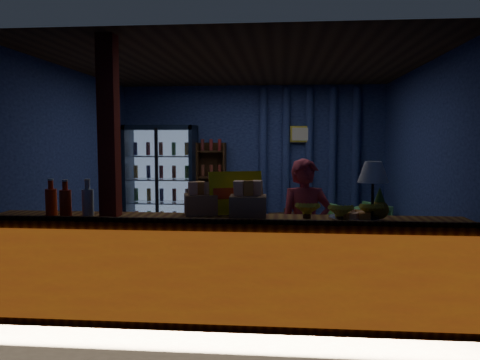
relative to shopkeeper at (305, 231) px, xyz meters
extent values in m
plane|color=#515154|center=(-0.77, 1.33, -0.73)|extent=(4.60, 4.60, 0.00)
plane|color=navy|center=(-0.77, 3.53, 0.57)|extent=(4.60, 0.00, 4.60)
plane|color=navy|center=(-0.77, -0.87, 0.57)|extent=(4.60, 0.00, 4.60)
plane|color=navy|center=(-3.07, 1.33, 0.57)|extent=(0.00, 4.40, 4.40)
plane|color=navy|center=(1.53, 1.33, 0.57)|extent=(0.00, 4.40, 4.40)
plane|color=#472D19|center=(-0.77, 1.33, 1.87)|extent=(4.60, 4.60, 0.00)
cube|color=brown|center=(-0.77, -0.57, -0.26)|extent=(4.40, 0.55, 0.95)
cube|color=red|center=(-0.77, -0.86, -0.26)|extent=(4.35, 0.02, 0.81)
cube|color=#3D2913|center=(-0.77, -0.84, 0.24)|extent=(4.40, 0.04, 0.04)
cube|color=maroon|center=(-1.82, -0.57, 0.57)|extent=(0.16, 0.16, 2.60)
cube|color=black|center=(-2.32, 3.45, 0.22)|extent=(1.20, 0.06, 1.90)
cube|color=black|center=(-2.89, 3.18, 0.22)|extent=(0.06, 0.60, 1.90)
cube|color=black|center=(-1.75, 3.18, 0.22)|extent=(0.06, 0.60, 1.90)
cube|color=black|center=(-2.32, 3.18, 1.13)|extent=(1.20, 0.60, 0.08)
cube|color=black|center=(-2.32, 3.18, -0.69)|extent=(1.20, 0.60, 0.08)
cube|color=#99B2D8|center=(-2.32, 3.40, 0.22)|extent=(1.08, 0.02, 1.74)
cube|color=white|center=(-2.32, 2.90, 0.22)|extent=(1.12, 0.02, 1.78)
cube|color=black|center=(-2.32, 2.88, 0.22)|extent=(0.05, 0.05, 1.80)
cube|color=silver|center=(-2.32, 3.18, -0.56)|extent=(1.08, 0.48, 0.02)
cylinder|color=#A02B16|center=(-2.77, 3.18, -0.43)|extent=(0.07, 0.07, 0.22)
cylinder|color=#1A691D|center=(-2.54, 3.18, -0.43)|extent=(0.07, 0.07, 0.22)
cylinder|color=#B9811C|center=(-2.32, 3.18, -0.43)|extent=(0.07, 0.07, 0.22)
cylinder|color=navy|center=(-2.09, 3.18, -0.43)|extent=(0.07, 0.07, 0.22)
cylinder|color=maroon|center=(-1.87, 3.18, -0.43)|extent=(0.07, 0.07, 0.22)
cube|color=silver|center=(-2.32, 3.18, -0.16)|extent=(1.08, 0.48, 0.02)
cylinder|color=#1A691D|center=(-2.77, 3.18, -0.03)|extent=(0.07, 0.07, 0.22)
cylinder|color=#B9811C|center=(-2.54, 3.18, -0.03)|extent=(0.07, 0.07, 0.22)
cylinder|color=navy|center=(-2.32, 3.18, -0.03)|extent=(0.07, 0.07, 0.22)
cylinder|color=maroon|center=(-2.09, 3.18, -0.03)|extent=(0.07, 0.07, 0.22)
cylinder|color=#A02B16|center=(-1.87, 3.18, -0.03)|extent=(0.07, 0.07, 0.22)
cube|color=silver|center=(-2.32, 3.18, 0.24)|extent=(1.08, 0.48, 0.02)
cylinder|color=#B9811C|center=(-2.77, 3.18, 0.37)|extent=(0.07, 0.07, 0.22)
cylinder|color=navy|center=(-2.54, 3.18, 0.37)|extent=(0.07, 0.07, 0.22)
cylinder|color=maroon|center=(-2.32, 3.18, 0.37)|extent=(0.07, 0.07, 0.22)
cylinder|color=#A02B16|center=(-2.09, 3.18, 0.37)|extent=(0.07, 0.07, 0.22)
cylinder|color=#1A691D|center=(-1.87, 3.18, 0.37)|extent=(0.07, 0.07, 0.22)
cube|color=silver|center=(-2.32, 3.18, 0.64)|extent=(1.08, 0.48, 0.02)
cylinder|color=navy|center=(-2.77, 3.18, 0.77)|extent=(0.07, 0.07, 0.22)
cylinder|color=maroon|center=(-2.54, 3.18, 0.77)|extent=(0.07, 0.07, 0.22)
cylinder|color=#A02B16|center=(-2.32, 3.18, 0.77)|extent=(0.07, 0.07, 0.22)
cylinder|color=#1A691D|center=(-2.09, 3.18, 0.77)|extent=(0.07, 0.07, 0.22)
cylinder|color=#B9811C|center=(-1.87, 3.18, 0.77)|extent=(0.07, 0.07, 0.22)
cube|color=#3D2913|center=(-1.47, 3.48, 0.07)|extent=(0.50, 0.02, 1.60)
cube|color=#3D2913|center=(-1.70, 3.35, 0.07)|extent=(0.03, 0.28, 1.60)
cube|color=#3D2913|center=(-1.23, 3.35, 0.07)|extent=(0.03, 0.28, 1.60)
cube|color=#3D2913|center=(-1.47, 3.35, -0.63)|extent=(0.46, 0.26, 0.02)
cube|color=#3D2913|center=(-1.47, 3.35, -0.18)|extent=(0.46, 0.26, 0.02)
cube|color=#3D2913|center=(-1.47, 3.35, 0.27)|extent=(0.46, 0.26, 0.02)
cube|color=#3D2913|center=(-1.47, 3.35, 0.72)|extent=(0.46, 0.26, 0.02)
cylinder|color=navy|center=(-0.57, 3.47, 0.57)|extent=(0.14, 0.14, 2.50)
cylinder|color=navy|center=(-0.17, 3.47, 0.57)|extent=(0.14, 0.14, 2.50)
cylinder|color=navy|center=(0.23, 3.47, 0.57)|extent=(0.14, 0.14, 2.50)
cylinder|color=navy|center=(0.63, 3.47, 0.57)|extent=(0.14, 0.14, 2.50)
cylinder|color=navy|center=(1.03, 3.47, 0.57)|extent=(0.14, 0.14, 2.50)
cube|color=yellow|center=(0.08, 3.43, 1.02)|extent=(0.36, 0.03, 0.28)
cube|color=silver|center=(0.08, 3.41, 1.02)|extent=(0.30, 0.01, 0.22)
imported|color=#9C2A3B|center=(0.00, 0.00, 0.00)|extent=(0.57, 0.41, 1.47)
imported|color=#5DBA61|center=(0.96, 2.60, -0.40)|extent=(0.97, 0.98, 0.67)
cube|color=#3D2913|center=(-0.15, 2.80, -0.51)|extent=(0.60, 0.53, 0.46)
cylinder|color=#3D2913|center=(-0.15, 2.80, -0.23)|extent=(0.09, 0.09, 0.09)
cube|color=#DDDF0B|center=(-0.68, -0.35, 0.42)|extent=(0.52, 0.26, 0.41)
cube|color=red|center=(-0.68, -0.37, 0.42)|extent=(0.42, 0.17, 0.10)
cylinder|color=red|center=(-2.40, -0.56, 0.34)|extent=(0.11, 0.11, 0.25)
cylinder|color=red|center=(-2.40, -0.56, 0.51)|extent=(0.05, 0.05, 0.10)
cylinder|color=white|center=(-2.40, -0.56, 0.55)|extent=(0.05, 0.05, 0.02)
cylinder|color=red|center=(-2.22, -0.64, 0.34)|extent=(0.11, 0.11, 0.25)
cylinder|color=red|center=(-2.22, -0.64, 0.51)|extent=(0.05, 0.05, 0.10)
cylinder|color=white|center=(-2.22, -0.64, 0.55)|extent=(0.05, 0.05, 0.02)
cylinder|color=silver|center=(-2.04, -0.56, 0.34)|extent=(0.11, 0.11, 0.25)
cylinder|color=silver|center=(-2.04, -0.56, 0.51)|extent=(0.05, 0.05, 0.10)
cylinder|color=white|center=(-2.04, -0.56, 0.55)|extent=(0.05, 0.05, 0.02)
cube|color=#966E48|center=(-0.54, -0.59, 0.32)|extent=(0.33, 0.28, 0.21)
cube|color=orange|center=(-0.62, -0.60, 0.49)|extent=(0.09, 0.06, 0.13)
cube|color=orange|center=(-0.54, -0.59, 0.49)|extent=(0.09, 0.06, 0.13)
cube|color=orange|center=(-0.46, -0.59, 0.49)|extent=(0.09, 0.06, 0.13)
cube|color=#966E48|center=(-1.01, -0.39, 0.31)|extent=(0.35, 0.31, 0.19)
cube|color=orange|center=(-1.08, -0.41, 0.47)|extent=(0.09, 0.07, 0.12)
cube|color=orange|center=(-1.01, -0.39, 0.47)|extent=(0.09, 0.07, 0.12)
cube|color=orange|center=(-0.94, -0.37, 0.47)|extent=(0.09, 0.07, 0.12)
cylinder|color=silver|center=(0.40, -0.55, 0.23)|extent=(0.44, 0.44, 0.02)
cube|color=orange|center=(0.48, -0.55, 0.26)|extent=(0.10, 0.07, 0.05)
cube|color=orange|center=(0.46, -0.49, 0.26)|extent=(0.12, 0.12, 0.05)
cube|color=orange|center=(0.40, -0.46, 0.26)|extent=(0.07, 0.10, 0.05)
cube|color=orange|center=(0.33, -0.49, 0.26)|extent=(0.12, 0.12, 0.05)
cube|color=orange|center=(0.31, -0.55, 0.26)|extent=(0.10, 0.07, 0.05)
cube|color=orange|center=(0.33, -0.61, 0.26)|extent=(0.12, 0.12, 0.05)
cube|color=orange|center=(0.40, -0.63, 0.26)|extent=(0.07, 0.10, 0.05)
cube|color=orange|center=(0.46, -0.61, 0.26)|extent=(0.12, 0.12, 0.05)
cylinder|color=black|center=(0.55, -0.60, 0.24)|extent=(0.12, 0.12, 0.04)
cylinder|color=black|center=(0.55, -0.60, 0.42)|extent=(0.02, 0.02, 0.37)
cone|color=white|center=(0.55, -0.60, 0.65)|extent=(0.27, 0.27, 0.18)
sphere|color=olive|center=(0.62, -0.56, 0.31)|extent=(0.16, 0.16, 0.16)
cone|color=#2F6321|center=(0.62, -0.56, 0.45)|extent=(0.09, 0.09, 0.13)
camera|label=1|loc=(-0.25, -4.73, 0.93)|focal=35.00mm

